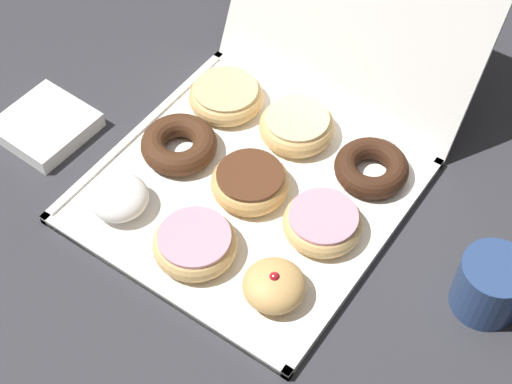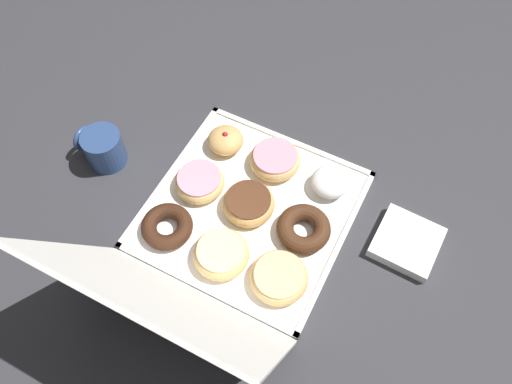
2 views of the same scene
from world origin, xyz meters
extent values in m
plane|color=#333338|center=(0.00, 0.00, 0.00)|extent=(3.00, 3.00, 0.00)
cube|color=white|center=(0.00, 0.00, 0.01)|extent=(0.43, 0.43, 0.01)
cube|color=white|center=(0.00, -0.21, 0.01)|extent=(0.43, 0.01, 0.01)
cube|color=white|center=(0.00, 0.21, 0.01)|extent=(0.43, 0.01, 0.01)
cube|color=white|center=(-0.21, 0.00, 0.01)|extent=(0.01, 0.43, 0.01)
cube|color=white|center=(0.21, 0.00, 0.01)|extent=(0.01, 0.43, 0.01)
cube|color=white|center=(0.00, 0.30, 0.18)|extent=(0.43, 0.17, 0.36)
ellipsoid|color=white|center=(-0.13, -0.13, 0.03)|extent=(0.09, 0.09, 0.05)
torus|color=#E5B770|center=(0.01, -0.13, 0.03)|extent=(0.12, 0.12, 0.04)
cylinder|color=pink|center=(0.01, -0.13, 0.05)|extent=(0.10, 0.10, 0.01)
ellipsoid|color=tan|center=(0.13, -0.12, 0.03)|extent=(0.08, 0.08, 0.05)
sphere|color=#B21923|center=(0.13, -0.12, 0.05)|extent=(0.01, 0.01, 0.01)
torus|color=#472816|center=(-0.13, 0.00, 0.03)|extent=(0.12, 0.12, 0.04)
torus|color=tan|center=(0.01, 0.00, 0.03)|extent=(0.11, 0.11, 0.04)
cylinder|color=#59331E|center=(0.01, 0.00, 0.05)|extent=(0.10, 0.10, 0.01)
torus|color=#E5B770|center=(0.13, 0.00, 0.03)|extent=(0.11, 0.11, 0.04)
cylinder|color=pink|center=(0.13, 0.00, 0.04)|extent=(0.10, 0.10, 0.01)
torus|color=#E5B770|center=(-0.13, 0.12, 0.03)|extent=(0.12, 0.12, 0.04)
cylinder|color=#EACC8C|center=(-0.13, 0.12, 0.04)|extent=(0.10, 0.10, 0.01)
torus|color=#E5B770|center=(0.00, 0.13, 0.03)|extent=(0.12, 0.12, 0.04)
cylinder|color=beige|center=(0.00, 0.13, 0.05)|extent=(0.10, 0.10, 0.01)
torus|color=#381E11|center=(0.13, 0.13, 0.03)|extent=(0.11, 0.11, 0.03)
cylinder|color=navy|center=(0.36, 0.03, 0.04)|extent=(0.09, 0.09, 0.09)
cylinder|color=black|center=(0.36, 0.03, 0.08)|extent=(0.08, 0.08, 0.01)
torus|color=navy|center=(0.42, 0.03, 0.05)|extent=(0.01, 0.06, 0.06)
cube|color=white|center=(-0.33, -0.08, 0.01)|extent=(0.13, 0.13, 0.03)
camera|label=1|loc=(0.41, -0.57, 0.90)|focal=54.15mm
camera|label=2|loc=(-0.27, 0.49, 1.02)|focal=36.60mm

